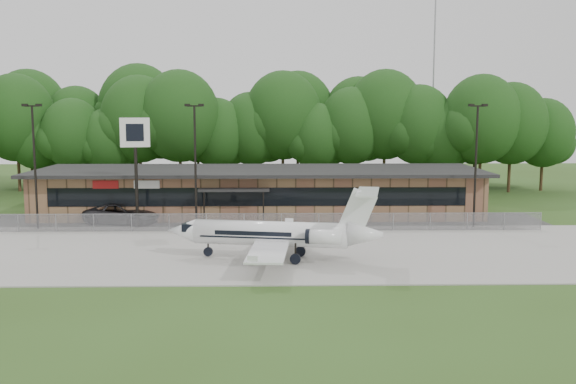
{
  "coord_description": "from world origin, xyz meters",
  "views": [
    {
      "loc": [
        1.54,
        -35.69,
        9.8
      ],
      "look_at": [
        2.47,
        12.0,
        3.62
      ],
      "focal_mm": 40.0,
      "sensor_mm": 36.0,
      "label": 1
    }
  ],
  "objects_px": {
    "terminal": "(259,191)",
    "business_jet": "(278,235)",
    "suv": "(122,214)",
    "pole_sign": "(135,144)"
  },
  "relations": [
    {
      "from": "business_jet",
      "to": "terminal",
      "type": "bearing_deg",
      "value": 105.83
    },
    {
      "from": "terminal",
      "to": "suv",
      "type": "height_order",
      "value": "terminal"
    },
    {
      "from": "business_jet",
      "to": "suv",
      "type": "bearing_deg",
      "value": 144.85
    },
    {
      "from": "terminal",
      "to": "business_jet",
      "type": "height_order",
      "value": "business_jet"
    },
    {
      "from": "business_jet",
      "to": "pole_sign",
      "type": "distance_m",
      "value": 17.3
    },
    {
      "from": "business_jet",
      "to": "suv",
      "type": "relative_size",
      "value": 2.24
    },
    {
      "from": "business_jet",
      "to": "pole_sign",
      "type": "relative_size",
      "value": 1.57
    },
    {
      "from": "business_jet",
      "to": "suv",
      "type": "height_order",
      "value": "business_jet"
    },
    {
      "from": "business_jet",
      "to": "pole_sign",
      "type": "bearing_deg",
      "value": 145.39
    },
    {
      "from": "pole_sign",
      "to": "suv",
      "type": "bearing_deg",
      "value": 119.66
    }
  ]
}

